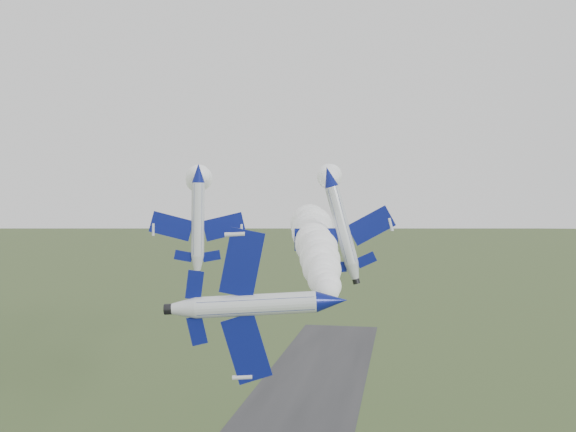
% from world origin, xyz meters
% --- Properties ---
extents(jet_lead, '(3.64, 12.36, 10.22)m').
position_xyz_m(jet_lead, '(15.85, -10.34, 34.84)').
color(jet_lead, silver).
extents(smoke_trail_jet_lead, '(15.79, 55.97, 5.89)m').
position_xyz_m(smoke_trail_jet_lead, '(10.68, 19.69, 36.36)').
color(smoke_trail_jet_lead, white).
extents(jet_pair_left, '(11.69, 13.55, 3.41)m').
position_xyz_m(jet_pair_left, '(-4.43, 22.71, 45.11)').
color(jet_pair_left, silver).
extents(smoke_trail_jet_pair_left, '(23.62, 61.60, 5.28)m').
position_xyz_m(smoke_trail_jet_pair_left, '(-15.23, 55.94, 45.88)').
color(smoke_trail_jet_pair_left, white).
extents(jet_pair_right, '(11.71, 14.37, 4.34)m').
position_xyz_m(jet_pair_right, '(11.81, 22.34, 44.52)').
color(jet_pair_right, silver).
extents(smoke_trail_jet_pair_right, '(11.61, 62.20, 4.84)m').
position_xyz_m(smoke_trail_jet_pair_right, '(7.86, 57.09, 45.80)').
color(smoke_trail_jet_pair_right, white).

